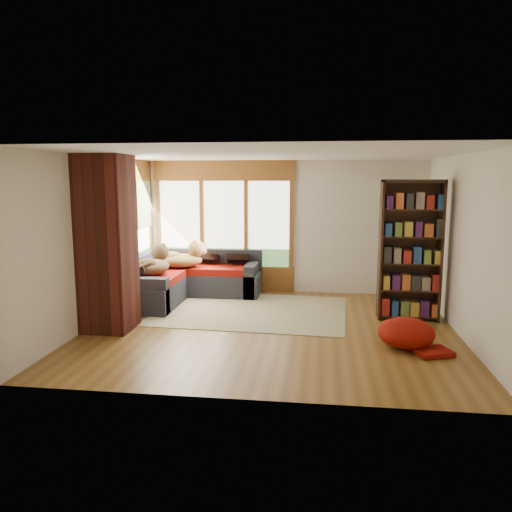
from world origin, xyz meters
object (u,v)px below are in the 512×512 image
(brick_chimney, at_px, (107,244))
(pouf, at_px, (406,332))
(bookshelf, at_px, (410,251))
(dog_tan, at_px, (185,257))
(dog_brindle, at_px, (154,263))
(sectional_sofa, at_px, (177,282))
(area_rug, at_px, (252,310))

(brick_chimney, xyz_separation_m, pouf, (4.30, -0.28, -1.09))
(bookshelf, xyz_separation_m, dog_tan, (-3.97, 1.05, -0.35))
(brick_chimney, bearing_deg, dog_brindle, 81.96)
(brick_chimney, relative_size, sectional_sofa, 1.18)
(brick_chimney, relative_size, area_rug, 0.82)
(sectional_sofa, bearing_deg, dog_brindle, -110.16)
(brick_chimney, relative_size, dog_brindle, 2.80)
(dog_brindle, bearing_deg, brick_chimney, -178.05)
(sectional_sofa, bearing_deg, bookshelf, -10.78)
(dog_brindle, bearing_deg, sectional_sofa, -12.07)
(area_rug, bearing_deg, brick_chimney, -146.68)
(pouf, bearing_deg, dog_tan, 146.59)
(area_rug, xyz_separation_m, dog_tan, (-1.40, 0.88, 0.76))
(sectional_sofa, bearing_deg, area_rug, -24.33)
(bookshelf, relative_size, pouf, 2.98)
(bookshelf, relative_size, dog_tan, 2.43)
(bookshelf, bearing_deg, brick_chimney, -166.06)
(area_rug, relative_size, dog_tan, 3.47)
(bookshelf, height_order, pouf, bookshelf)
(pouf, xyz_separation_m, dog_brindle, (-4.09, 1.73, 0.56))
(sectional_sofa, height_order, pouf, sectional_sofa)
(sectional_sofa, xyz_separation_m, dog_tan, (0.12, 0.13, 0.46))
(brick_chimney, bearing_deg, bookshelf, 13.94)
(area_rug, height_order, dog_brindle, dog_brindle)
(area_rug, height_order, pouf, pouf)
(bookshelf, bearing_deg, sectional_sofa, 167.32)
(pouf, xyz_separation_m, dog_tan, (-3.73, 2.46, 0.55))
(sectional_sofa, relative_size, dog_brindle, 2.37)
(dog_tan, relative_size, dog_brindle, 0.99)
(bookshelf, xyz_separation_m, pouf, (-0.24, -1.41, -0.91))
(pouf, bearing_deg, brick_chimney, 176.25)
(bookshelf, bearing_deg, dog_tan, 165.18)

